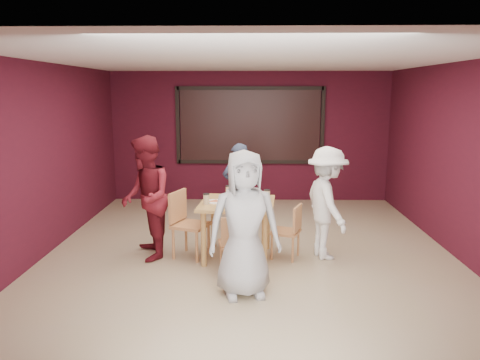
{
  "coord_description": "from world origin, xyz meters",
  "views": [
    {
      "loc": [
        0.0,
        -6.65,
        2.39
      ],
      "look_at": [
        -0.14,
        -0.16,
        1.14
      ],
      "focal_mm": 35.0,
      "sensor_mm": 36.0,
      "label": 1
    }
  ],
  "objects_px": {
    "diner_back": "(238,188)",
    "diner_left": "(146,198)",
    "chair_front": "(235,241)",
    "chair_left": "(186,220)",
    "chair_right": "(290,229)",
    "diner_right": "(327,203)",
    "dining_table": "(237,209)",
    "diner_front": "(244,224)",
    "chair_back": "(239,213)"
  },
  "relations": [
    {
      "from": "dining_table",
      "to": "diner_left",
      "type": "height_order",
      "value": "diner_left"
    },
    {
      "from": "chair_left",
      "to": "diner_back",
      "type": "xyz_separation_m",
      "value": [
        0.73,
        1.29,
        0.22
      ]
    },
    {
      "from": "chair_back",
      "to": "diner_back",
      "type": "height_order",
      "value": "diner_back"
    },
    {
      "from": "chair_right",
      "to": "diner_right",
      "type": "relative_size",
      "value": 0.49
    },
    {
      "from": "chair_back",
      "to": "chair_left",
      "type": "relative_size",
      "value": 0.88
    },
    {
      "from": "diner_back",
      "to": "diner_front",
      "type": "bearing_deg",
      "value": 76.62
    },
    {
      "from": "chair_left",
      "to": "diner_back",
      "type": "height_order",
      "value": "diner_back"
    },
    {
      "from": "diner_right",
      "to": "chair_front",
      "type": "bearing_deg",
      "value": 104.14
    },
    {
      "from": "chair_right",
      "to": "diner_front",
      "type": "height_order",
      "value": "diner_front"
    },
    {
      "from": "dining_table",
      "to": "diner_front",
      "type": "bearing_deg",
      "value": -84.78
    },
    {
      "from": "chair_back",
      "to": "chair_right",
      "type": "height_order",
      "value": "chair_back"
    },
    {
      "from": "chair_front",
      "to": "diner_right",
      "type": "distance_m",
      "value": 1.51
    },
    {
      "from": "chair_left",
      "to": "diner_front",
      "type": "relative_size",
      "value": 0.56
    },
    {
      "from": "chair_back",
      "to": "chair_front",
      "type": "bearing_deg",
      "value": -90.64
    },
    {
      "from": "chair_front",
      "to": "diner_back",
      "type": "distance_m",
      "value": 2.01
    },
    {
      "from": "chair_left",
      "to": "diner_front",
      "type": "height_order",
      "value": "diner_front"
    },
    {
      "from": "dining_table",
      "to": "diner_front",
      "type": "relative_size",
      "value": 0.65
    },
    {
      "from": "dining_table",
      "to": "diner_right",
      "type": "bearing_deg",
      "value": 0.98
    },
    {
      "from": "chair_right",
      "to": "diner_back",
      "type": "bearing_deg",
      "value": 119.7
    },
    {
      "from": "diner_back",
      "to": "chair_left",
      "type": "bearing_deg",
      "value": 44.19
    },
    {
      "from": "diner_back",
      "to": "diner_left",
      "type": "xyz_separation_m",
      "value": [
        -1.28,
        -1.36,
        0.13
      ]
    },
    {
      "from": "chair_right",
      "to": "diner_back",
      "type": "distance_m",
      "value": 1.59
    },
    {
      "from": "chair_back",
      "to": "diner_front",
      "type": "relative_size",
      "value": 0.49
    },
    {
      "from": "chair_front",
      "to": "chair_left",
      "type": "distance_m",
      "value": 1.02
    },
    {
      "from": "diner_back",
      "to": "dining_table",
      "type": "bearing_deg",
      "value": 74.35
    },
    {
      "from": "dining_table",
      "to": "diner_right",
      "type": "distance_m",
      "value": 1.29
    },
    {
      "from": "dining_table",
      "to": "chair_right",
      "type": "xyz_separation_m",
      "value": [
        0.76,
        -0.04,
        -0.27
      ]
    },
    {
      "from": "dining_table",
      "to": "chair_front",
      "type": "relative_size",
      "value": 1.39
    },
    {
      "from": "chair_right",
      "to": "diner_left",
      "type": "bearing_deg",
      "value": -179.73
    },
    {
      "from": "chair_left",
      "to": "chair_right",
      "type": "xyz_separation_m",
      "value": [
        1.51,
        -0.06,
        -0.1
      ]
    },
    {
      "from": "diner_back",
      "to": "diner_right",
      "type": "xyz_separation_m",
      "value": [
        1.3,
        -1.29,
        0.05
      ]
    },
    {
      "from": "diner_right",
      "to": "chair_left",
      "type": "bearing_deg",
      "value": 75.9
    },
    {
      "from": "diner_left",
      "to": "diner_right",
      "type": "bearing_deg",
      "value": 74.36
    },
    {
      "from": "diner_front",
      "to": "diner_right",
      "type": "bearing_deg",
      "value": 36.92
    },
    {
      "from": "chair_front",
      "to": "chair_right",
      "type": "distance_m",
      "value": 0.99
    },
    {
      "from": "dining_table",
      "to": "chair_front",
      "type": "xyz_separation_m",
      "value": [
        -0.01,
        -0.67,
        -0.26
      ]
    },
    {
      "from": "chair_back",
      "to": "chair_left",
      "type": "distance_m",
      "value": 1.0
    },
    {
      "from": "chair_left",
      "to": "diner_left",
      "type": "xyz_separation_m",
      "value": [
        -0.55,
        -0.07,
        0.34
      ]
    },
    {
      "from": "diner_left",
      "to": "dining_table",
      "type": "bearing_deg",
      "value": 74.99
    },
    {
      "from": "chair_right",
      "to": "diner_right",
      "type": "xyz_separation_m",
      "value": [
        0.52,
        0.06,
        0.36
      ]
    },
    {
      "from": "dining_table",
      "to": "diner_left",
      "type": "xyz_separation_m",
      "value": [
        -1.3,
        -0.05,
        0.17
      ]
    },
    {
      "from": "dining_table",
      "to": "diner_left",
      "type": "bearing_deg",
      "value": -177.74
    },
    {
      "from": "diner_back",
      "to": "diner_left",
      "type": "height_order",
      "value": "diner_left"
    },
    {
      "from": "chair_right",
      "to": "diner_left",
      "type": "height_order",
      "value": "diner_left"
    },
    {
      "from": "chair_front",
      "to": "diner_back",
      "type": "height_order",
      "value": "diner_back"
    },
    {
      "from": "diner_right",
      "to": "dining_table",
      "type": "bearing_deg",
      "value": 76.86
    },
    {
      "from": "chair_left",
      "to": "diner_right",
      "type": "relative_size",
      "value": 0.6
    },
    {
      "from": "diner_right",
      "to": "diner_left",
      "type": "bearing_deg",
      "value": 77.51
    },
    {
      "from": "chair_front",
      "to": "chair_right",
      "type": "relative_size",
      "value": 1.03
    },
    {
      "from": "chair_left",
      "to": "chair_right",
      "type": "height_order",
      "value": "chair_left"
    }
  ]
}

